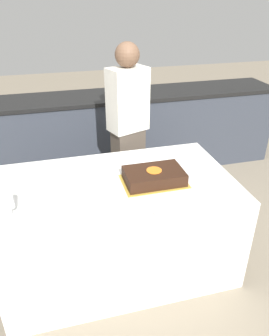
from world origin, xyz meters
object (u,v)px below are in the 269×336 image
object	(u,v)px
wine_glass	(9,201)
plate_stack	(90,181)
person_cutting_cake	(128,131)
cake	(154,176)

from	to	relation	value
wine_glass	plate_stack	bearing A→B (deg)	28.58
plate_stack	person_cutting_cake	distance (m)	0.79
person_cutting_cake	wine_glass	bearing A→B (deg)	24.99
cake	person_cutting_cake	distance (m)	0.75
cake	plate_stack	size ratio (longest dim) A/B	2.27
wine_glass	person_cutting_cake	xyz separation A→B (m)	(0.93, 0.93, -0.04)
plate_stack	cake	bearing A→B (deg)	-11.88
person_cutting_cake	plate_stack	bearing A→B (deg)	36.58
cake	person_cutting_cake	xyz separation A→B (m)	(0.00, 0.75, 0.03)
plate_stack	person_cutting_cake	size ratio (longest dim) A/B	0.12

